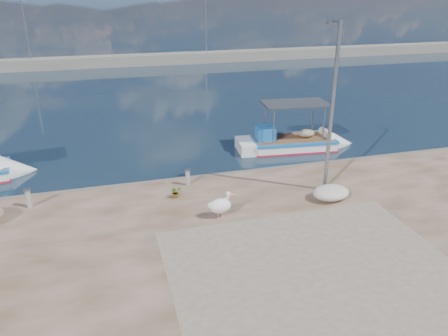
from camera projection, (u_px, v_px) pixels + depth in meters
ground at (252, 238)px, 16.22m from camera, size 1400.00×1400.00×0.00m
quay_patch at (314, 269)px, 13.61m from camera, size 9.00×7.00×0.01m
breakwater at (141, 60)px, 51.49m from camera, size 120.00×2.20×7.50m
boat_right at (291, 144)px, 25.07m from camera, size 6.71×2.78×3.14m
pelican at (221, 205)px, 16.46m from camera, size 1.14×0.67×1.08m
lamp_post at (331, 116)px, 17.69m from camera, size 0.44×0.96×7.00m
bollard_near at (188, 176)px, 19.21m from camera, size 0.25×0.25×0.75m
bollard_far at (28, 197)px, 17.26m from camera, size 0.26×0.26×0.79m
potted_plant at (176, 192)px, 18.14m from camera, size 0.53×0.49×0.48m
net_pile_d at (331, 193)px, 17.97m from camera, size 1.56×1.17×0.58m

